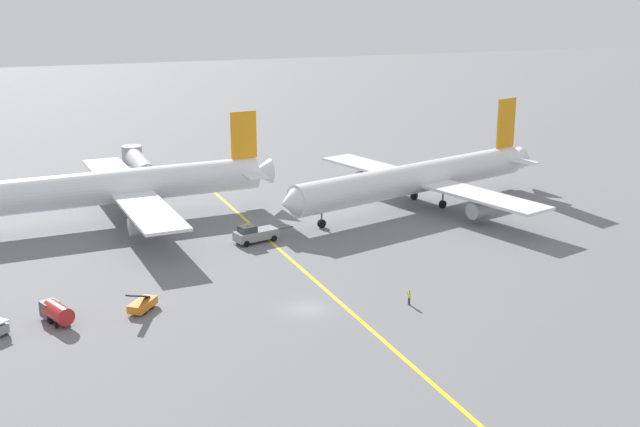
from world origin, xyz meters
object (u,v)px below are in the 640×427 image
Objects in this scene: airliner_being_pushed at (417,179)px; gse_fuel_bowser_stubby at (56,312)px; airliner_at_gate_left at (117,187)px; ground_crew_wing_walker_right at (409,297)px; gse_belt_loader_portside at (142,304)px; pushback_tug at (255,234)px; jet_bridge at (137,161)px.

gse_fuel_bowser_stubby is (-58.65, -29.85, -3.48)m from airliner_being_pushed.
airliner_at_gate_left reaches higher than ground_crew_wing_walker_right.
gse_belt_loader_portside is at bearing 163.78° from ground_crew_wing_walker_right.
gse_fuel_bowser_stubby is 39.80m from ground_crew_wing_walker_right.
ground_crew_wing_walker_right is at bearing -117.30° from airliner_being_pushed.
gse_fuel_bowser_stubby is 9.38m from gse_belt_loader_portside.
gse_belt_loader_portside is (-18.81, -20.20, -0.43)m from pushback_tug.
gse_fuel_bowser_stubby is at bearing -105.51° from jet_bridge.
airliner_being_pushed is 11.20× the size of gse_belt_loader_portside.
pushback_tug is 0.53× the size of jet_bridge.
pushback_tug is 1.82× the size of gse_fuel_bowser_stubby.
airliner_being_pushed reaches higher than jet_bridge.
airliner_being_pushed is 65.90m from gse_fuel_bowser_stubby.
ground_crew_wing_walker_right is (10.73, -28.79, -0.34)m from pushback_tug.
gse_belt_loader_portside is 30.77m from ground_crew_wing_walker_right.
gse_fuel_bowser_stubby is at bearing -144.09° from pushback_tug.
jet_bridge is (7.73, 61.40, 3.41)m from gse_belt_loader_portside.
jet_bridge reaches higher than pushback_tug.
gse_belt_loader_portside reaches higher than ground_crew_wing_walker_right.
ground_crew_wing_walker_right is (29.54, -8.60, 0.09)m from gse_belt_loader_portside.
airliner_at_gate_left reaches higher than pushback_tug.
gse_belt_loader_portside reaches higher than gse_fuel_bowser_stubby.
airliner_at_gate_left is at bearing 133.73° from pushback_tug.
gse_fuel_bowser_stubby reaches higher than ground_crew_wing_walker_right.
gse_belt_loader_portside reaches higher than pushback_tug.
pushback_tug is (-30.48, -9.45, -3.55)m from airliner_being_pushed.
pushback_tug is at bearing -74.95° from jet_bridge.
jet_bridge reaches higher than gse_fuel_bowser_stubby.
gse_belt_loader_portside is at bearing -148.97° from airliner_being_pushed.
airliner_being_pushed reaches higher than ground_crew_wing_walker_right.
jet_bridge is at bearing 74.49° from gse_fuel_bowser_stubby.
airliner_being_pushed is 2.92× the size of jet_bridge.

